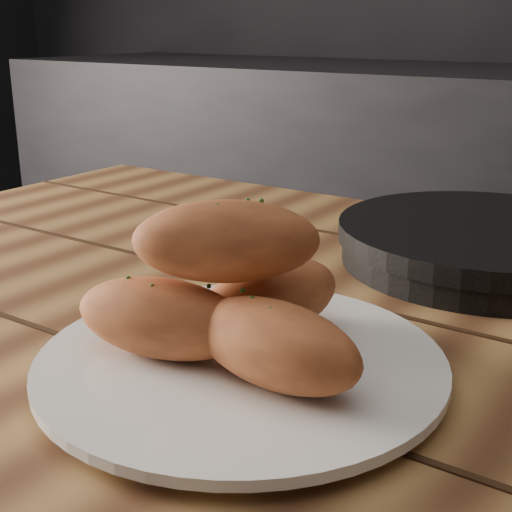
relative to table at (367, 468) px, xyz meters
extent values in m
cube|color=black|center=(-0.21, 1.22, -0.21)|extent=(2.80, 0.60, 0.90)
cube|color=olive|center=(0.00, 0.00, 0.07)|extent=(1.48, 0.97, 0.04)
cylinder|color=brown|center=(-0.65, 0.35, -0.30)|extent=(0.07, 0.07, 0.71)
cylinder|color=white|center=(-0.07, -0.07, 0.10)|extent=(0.27, 0.27, 0.01)
cylinder|color=white|center=(-0.07, -0.07, 0.11)|extent=(0.30, 0.30, 0.01)
ellipsoid|color=#CC6D38|center=(-0.12, -0.11, 0.14)|extent=(0.15, 0.09, 0.06)
ellipsoid|color=#CC6D38|center=(-0.03, -0.10, 0.14)|extent=(0.14, 0.07, 0.06)
ellipsoid|color=#CC6D38|center=(-0.08, -0.03, 0.14)|extent=(0.10, 0.14, 0.06)
ellipsoid|color=#CC6D38|center=(-0.08, -0.08, 0.20)|extent=(0.14, 0.13, 0.06)
cylinder|color=black|center=(0.00, 0.29, 0.11)|extent=(0.31, 0.31, 0.03)
cylinder|color=black|center=(0.00, 0.29, 0.13)|extent=(0.32, 0.32, 0.02)
camera|label=1|loc=(0.20, -0.46, 0.35)|focal=50.00mm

